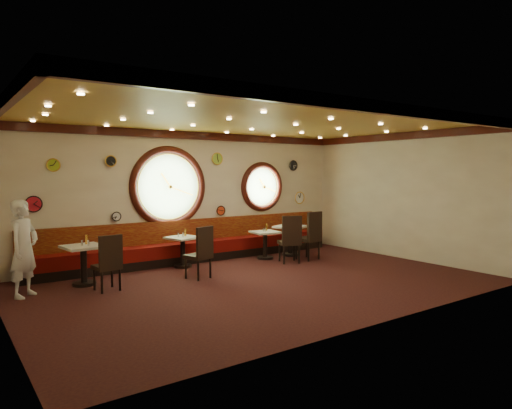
{
  "coord_description": "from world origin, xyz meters",
  "views": [
    {
      "loc": [
        -5.25,
        -7.27,
        2.19
      ],
      "look_at": [
        0.46,
        0.8,
        1.5
      ],
      "focal_mm": 32.0,
      "sensor_mm": 36.0,
      "label": 1
    }
  ],
  "objects_px": {
    "table_b": "(183,248)",
    "condiment_b_bottle": "(185,232)",
    "chair_d": "(311,232)",
    "waiter": "(24,248)",
    "chair_b": "(201,249)",
    "condiment_c_salt": "(264,230)",
    "chair_a": "(109,259)",
    "condiment_b_pepper": "(183,235)",
    "table_c": "(265,241)",
    "condiment_c_pepper": "(265,230)",
    "condiment_d_salt": "(285,224)",
    "condiment_c_bottle": "(266,227)",
    "condiment_b_salt": "(178,235)",
    "condiment_a_pepper": "(88,243)",
    "table_d": "(290,237)",
    "condiment_a_salt": "(82,243)",
    "condiment_d_bottle": "(291,222)",
    "condiment_a_bottle": "(87,239)",
    "table_a": "(84,260)",
    "condiment_d_pepper": "(292,224)",
    "chair_c": "(291,236)"
  },
  "relations": [
    {
      "from": "table_a",
      "to": "condiment_d_bottle",
      "type": "xyz_separation_m",
      "value": [
        5.4,
        0.19,
        0.38
      ]
    },
    {
      "from": "table_c",
      "to": "condiment_b_bottle",
      "type": "distance_m",
      "value": 2.13
    },
    {
      "from": "condiment_b_salt",
      "to": "condiment_b_bottle",
      "type": "relative_size",
      "value": 0.55
    },
    {
      "from": "chair_a",
      "to": "condiment_b_pepper",
      "type": "bearing_deg",
      "value": 22.27
    },
    {
      "from": "condiment_b_salt",
      "to": "condiment_a_pepper",
      "type": "height_order",
      "value": "condiment_a_pepper"
    },
    {
      "from": "table_b",
      "to": "condiment_b_bottle",
      "type": "height_order",
      "value": "condiment_b_bottle"
    },
    {
      "from": "chair_a",
      "to": "condiment_c_bottle",
      "type": "distance_m",
      "value": 4.48
    },
    {
      "from": "chair_c",
      "to": "condiment_c_pepper",
      "type": "height_order",
      "value": "chair_c"
    },
    {
      "from": "condiment_c_pepper",
      "to": "waiter",
      "type": "xyz_separation_m",
      "value": [
        -5.56,
        -0.38,
        0.11
      ]
    },
    {
      "from": "chair_d",
      "to": "chair_a",
      "type": "bearing_deg",
      "value": 173.19
    },
    {
      "from": "table_d",
      "to": "condiment_c_bottle",
      "type": "bearing_deg",
      "value": 171.65
    },
    {
      "from": "chair_a",
      "to": "condiment_d_pepper",
      "type": "xyz_separation_m",
      "value": [
        5.07,
        0.84,
        0.25
      ]
    },
    {
      "from": "table_c",
      "to": "condiment_d_salt",
      "type": "bearing_deg",
      "value": 7.29
    },
    {
      "from": "chair_b",
      "to": "condiment_d_salt",
      "type": "bearing_deg",
      "value": 1.85
    },
    {
      "from": "condiment_a_pepper",
      "to": "table_d",
      "type": "bearing_deg",
      "value": 2.45
    },
    {
      "from": "condiment_a_bottle",
      "to": "condiment_a_salt",
      "type": "bearing_deg",
      "value": -130.97
    },
    {
      "from": "table_a",
      "to": "chair_b",
      "type": "height_order",
      "value": "chair_b"
    },
    {
      "from": "chair_b",
      "to": "condiment_c_salt",
      "type": "xyz_separation_m",
      "value": [
        2.33,
        1.02,
        0.12
      ]
    },
    {
      "from": "table_a",
      "to": "condiment_d_salt",
      "type": "xyz_separation_m",
      "value": [
        5.23,
        0.24,
        0.34
      ]
    },
    {
      "from": "table_c",
      "to": "condiment_b_pepper",
      "type": "distance_m",
      "value": 2.22
    },
    {
      "from": "table_b",
      "to": "condiment_c_salt",
      "type": "xyz_separation_m",
      "value": [
        2.13,
        -0.25,
        0.3
      ]
    },
    {
      "from": "table_d",
      "to": "condiment_a_salt",
      "type": "height_order",
      "value": "condiment_a_salt"
    },
    {
      "from": "condiment_c_bottle",
      "to": "waiter",
      "type": "relative_size",
      "value": 0.1
    },
    {
      "from": "chair_b",
      "to": "condiment_b_pepper",
      "type": "distance_m",
      "value": 1.26
    },
    {
      "from": "chair_c",
      "to": "condiment_a_pepper",
      "type": "bearing_deg",
      "value": -165.38
    },
    {
      "from": "condiment_a_salt",
      "to": "table_c",
      "type": "bearing_deg",
      "value": 1.91
    },
    {
      "from": "condiment_c_salt",
      "to": "condiment_a_pepper",
      "type": "distance_m",
      "value": 4.38
    },
    {
      "from": "table_c",
      "to": "condiment_d_bottle",
      "type": "relative_size",
      "value": 4.33
    },
    {
      "from": "waiter",
      "to": "condiment_a_salt",
      "type": "bearing_deg",
      "value": -32.76
    },
    {
      "from": "condiment_c_salt",
      "to": "condiment_d_salt",
      "type": "bearing_deg",
      "value": 6.13
    },
    {
      "from": "table_c",
      "to": "condiment_c_pepper",
      "type": "relative_size",
      "value": 7.9
    },
    {
      "from": "chair_a",
      "to": "condiment_d_pepper",
      "type": "distance_m",
      "value": 5.14
    },
    {
      "from": "chair_d",
      "to": "waiter",
      "type": "xyz_separation_m",
      "value": [
        -6.42,
        0.38,
        0.17
      ]
    },
    {
      "from": "table_a",
      "to": "table_b",
      "type": "height_order",
      "value": "table_a"
    },
    {
      "from": "condiment_c_pepper",
      "to": "condiment_a_bottle",
      "type": "relative_size",
      "value": 0.5
    },
    {
      "from": "table_b",
      "to": "condiment_b_bottle",
      "type": "xyz_separation_m",
      "value": [
        0.1,
        0.06,
        0.35
      ]
    },
    {
      "from": "condiment_d_salt",
      "to": "condiment_d_bottle",
      "type": "bearing_deg",
      "value": -15.07
    },
    {
      "from": "condiment_c_pepper",
      "to": "condiment_c_bottle",
      "type": "distance_m",
      "value": 0.19
    },
    {
      "from": "condiment_b_salt",
      "to": "condiment_d_bottle",
      "type": "relative_size",
      "value": 0.56
    },
    {
      "from": "condiment_a_bottle",
      "to": "condiment_d_bottle",
      "type": "relative_size",
      "value": 1.1
    },
    {
      "from": "condiment_b_pepper",
      "to": "condiment_c_bottle",
      "type": "xyz_separation_m",
      "value": [
        2.3,
        -0.12,
        0.02
      ]
    },
    {
      "from": "condiment_b_bottle",
      "to": "condiment_d_bottle",
      "type": "distance_m",
      "value": 2.99
    },
    {
      "from": "condiment_c_salt",
      "to": "condiment_b_bottle",
      "type": "relative_size",
      "value": 0.5
    },
    {
      "from": "condiment_c_bottle",
      "to": "condiment_d_bottle",
      "type": "bearing_deg",
      "value": -4.36
    },
    {
      "from": "condiment_a_bottle",
      "to": "condiment_a_pepper",
      "type": "bearing_deg",
      "value": -96.29
    },
    {
      "from": "condiment_b_pepper",
      "to": "waiter",
      "type": "height_order",
      "value": "waiter"
    },
    {
      "from": "condiment_a_salt",
      "to": "condiment_b_pepper",
      "type": "distance_m",
      "value": 2.36
    },
    {
      "from": "table_a",
      "to": "condiment_a_salt",
      "type": "xyz_separation_m",
      "value": [
        -0.02,
        -0.0,
        0.34
      ]
    },
    {
      "from": "condiment_a_pepper",
      "to": "condiment_a_bottle",
      "type": "distance_m",
      "value": 0.22
    },
    {
      "from": "table_a",
      "to": "condiment_b_pepper",
      "type": "distance_m",
      "value": 2.36
    }
  ]
}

